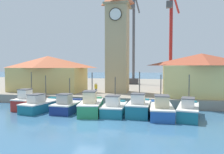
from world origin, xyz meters
The scene contains 16 objects.
ground_plane centered at (0.00, 0.00, 0.00)m, with size 300.00×300.00×0.00m, color #386689.
quay_wharf centered at (0.00, 27.77, 0.55)m, with size 120.00×40.00×1.10m, color gray.
fishing_boat_far_left centered at (-8.69, 4.67, 0.82)m, with size 2.03×4.16×4.19m.
fishing_boat_left_outer centered at (-6.67, 3.96, 0.67)m, with size 2.85×5.51×3.85m.
fishing_boat_left_inner centered at (-3.66, 3.97, 0.69)m, with size 2.31×4.30×3.60m.
fishing_boat_mid_left centered at (-0.91, 3.63, 0.84)m, with size 2.75×5.19×4.23m.
fishing_boat_center centered at (1.45, 3.84, 0.69)m, with size 2.35×4.45×3.79m.
fishing_boat_mid_right centered at (3.91, 3.94, 0.81)m, with size 2.27×4.13×4.33m.
fishing_boat_right_inner centered at (6.07, 3.75, 0.74)m, with size 2.40×5.35×4.06m.
fishing_boat_right_outer centered at (8.58, 3.89, 0.72)m, with size 2.65×5.45×4.08m.
clock_tower centered at (-0.11, 13.83, 9.26)m, with size 3.55×3.55×17.07m.
warehouse_left centered at (-10.67, 12.82, 3.83)m, with size 11.11×5.94×5.33m.
warehouse_right centered at (11.10, 11.91, 3.86)m, with size 9.81×6.94×5.40m.
port_crane_near centered at (0.58, 28.35, 8.36)m, with size 2.00×7.08×19.40m.
port_crane_far centered at (7.76, 20.88, 7.33)m, with size 2.88×7.49×16.98m.
dock_worker_near_tower centered at (-2.20, 9.74, 1.95)m, with size 0.34×0.22×1.62m.
Camera 1 is at (5.84, -17.53, 4.89)m, focal length 35.00 mm.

